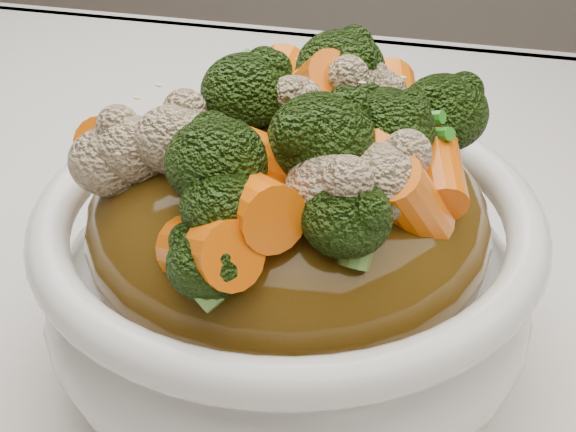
% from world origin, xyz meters
% --- Properties ---
extents(tablecloth, '(1.20, 0.80, 0.04)m').
position_xyz_m(tablecloth, '(0.00, 0.00, 0.73)').
color(tablecloth, silver).
rests_on(tablecloth, dining_table).
extents(bowl, '(0.28, 0.28, 0.09)m').
position_xyz_m(bowl, '(-0.02, -0.05, 0.80)').
color(bowl, white).
rests_on(bowl, tablecloth).
extents(sauce_base, '(0.22, 0.22, 0.11)m').
position_xyz_m(sauce_base, '(-0.02, -0.05, 0.83)').
color(sauce_base, '#4F350D').
rests_on(sauce_base, bowl).
extents(carrots, '(0.22, 0.22, 0.06)m').
position_xyz_m(carrots, '(-0.02, -0.05, 0.90)').
color(carrots, orange).
rests_on(carrots, sauce_base).
extents(broccoli, '(0.22, 0.22, 0.05)m').
position_xyz_m(broccoli, '(-0.02, -0.05, 0.90)').
color(broccoli, black).
rests_on(broccoli, sauce_base).
extents(cauliflower, '(0.22, 0.22, 0.04)m').
position_xyz_m(cauliflower, '(-0.02, -0.05, 0.90)').
color(cauliflower, tan).
rests_on(cauliflower, sauce_base).
extents(scallions, '(0.16, 0.16, 0.02)m').
position_xyz_m(scallions, '(-0.02, -0.05, 0.90)').
color(scallions, '#2F8D20').
rests_on(scallions, sauce_base).
extents(sesame_seeds, '(0.20, 0.20, 0.01)m').
position_xyz_m(sesame_seeds, '(-0.02, -0.05, 0.90)').
color(sesame_seeds, beige).
rests_on(sesame_seeds, sauce_base).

